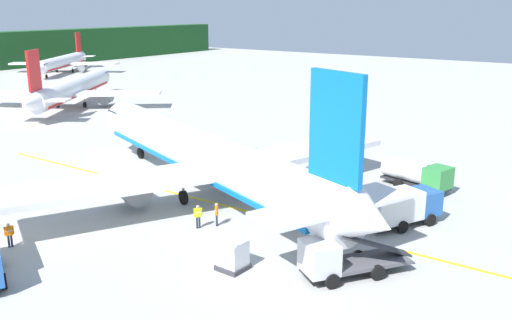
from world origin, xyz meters
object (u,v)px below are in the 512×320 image
object	(u,v)px
service_truck_pushback	(338,259)
airliner_foreground	(206,156)
service_truck_catering	(401,206)
crew_marshaller	(287,184)
airliner_far_taxiway	(63,62)
service_truck_baggage	(417,174)
airliner_mid_apron	(72,89)
crew_supervisor	(9,233)
cargo_container_near	(233,255)
crew_loader_right	(217,212)
crew_loader_left	(198,215)

from	to	relation	value
service_truck_pushback	airliner_foreground	bearing A→B (deg)	66.26
service_truck_catering	crew_marshaller	bearing A→B (deg)	84.38
airliner_far_taxiway	service_truck_baggage	bearing A→B (deg)	-110.48
airliner_mid_apron	crew_supervisor	distance (m)	55.32
airliner_foreground	cargo_container_near	world-z (taller)	airliner_foreground
airliner_far_taxiway	crew_loader_right	world-z (taller)	airliner_far_taxiway
service_truck_pushback	crew_supervisor	world-z (taller)	service_truck_pushback
airliner_foreground	service_truck_pushback	xyz separation A→B (m)	(-7.04, -16.01, -2.23)
airliner_far_taxiway	cargo_container_near	xyz separation A→B (m)	(-58.81, -96.24, -1.59)
cargo_container_near	crew_supervisor	world-z (taller)	cargo_container_near
service_truck_catering	crew_marshaller	xyz separation A→B (m)	(1.02, 10.36, -0.52)
airliner_mid_apron	service_truck_baggage	xyz separation A→B (m)	(-9.06, -59.11, -1.40)
service_truck_catering	crew_loader_right	world-z (taller)	service_truck_catering
service_truck_catering	service_truck_baggage	bearing A→B (deg)	13.13
airliner_foreground	crew_marshaller	size ratio (longest dim) A/B	23.97
airliner_foreground	airliner_far_taxiway	size ratio (longest dim) A/B	1.47
airliner_far_taxiway	service_truck_pushback	size ratio (longest dim) A/B	4.08
crew_supervisor	service_truck_pushback	bearing A→B (deg)	-66.32
service_truck_baggage	crew_marshaller	size ratio (longest dim) A/B	3.87
crew_loader_left	service_truck_catering	bearing A→B (deg)	-52.66
airliner_far_taxiway	crew_supervisor	size ratio (longest dim) A/B	16.41
airliner_far_taxiway	service_truck_baggage	xyz separation A→B (m)	(-37.28, -99.79, -1.14)
service_truck_pushback	crew_loader_left	size ratio (longest dim) A/B	3.81
airliner_mid_apron	service_truck_pushback	bearing A→B (deg)	-114.48
cargo_container_near	service_truck_baggage	bearing A→B (deg)	-9.35
airliner_foreground	cargo_container_near	distance (m)	14.43
service_truck_baggage	crew_marshaller	world-z (taller)	service_truck_baggage
service_truck_baggage	airliner_mid_apron	bearing A→B (deg)	81.29
airliner_far_taxiway	service_truck_catering	xyz separation A→B (m)	(-46.17, -101.86, -1.03)
crew_loader_left	crew_supervisor	world-z (taller)	crew_loader_left
service_truck_baggage	crew_loader_left	size ratio (longest dim) A/B	3.68
crew_loader_right	airliner_mid_apron	bearing A→B (deg)	62.96
airliner_far_taxiway	cargo_container_near	distance (m)	112.80
airliner_far_taxiway	cargo_container_near	size ratio (longest dim) A/B	13.68
airliner_foreground	airliner_far_taxiway	bearing A→B (deg)	60.27
airliner_mid_apron	airliner_far_taxiway	world-z (taller)	airliner_mid_apron
airliner_far_taxiway	crew_loader_left	distance (m)	105.70
service_truck_baggage	service_truck_catering	size ratio (longest dim) A/B	1.01
crew_loader_left	airliner_foreground	bearing A→B (deg)	35.80
crew_loader_left	service_truck_pushback	bearing A→B (deg)	-95.10
crew_loader_right	crew_supervisor	world-z (taller)	crew_loader_right
service_truck_catering	crew_loader_right	size ratio (longest dim) A/B	3.69
service_truck_catering	crew_supervisor	xyz separation A→B (m)	(-18.56, 19.65, -0.53)
service_truck_pushback	crew_marshaller	world-z (taller)	service_truck_pushback
airliner_far_taxiway	airliner_mid_apron	bearing A→B (deg)	-124.75
airliner_mid_apron	service_truck_baggage	world-z (taller)	airliner_mid_apron
cargo_container_near	crew_loader_right	distance (m)	7.19
service_truck_baggage	cargo_container_near	world-z (taller)	service_truck_baggage
crew_marshaller	crew_loader_left	xyz separation A→B (m)	(-9.90, 1.28, 0.05)
crew_marshaller	crew_loader_right	size ratio (longest dim) A/B	0.96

